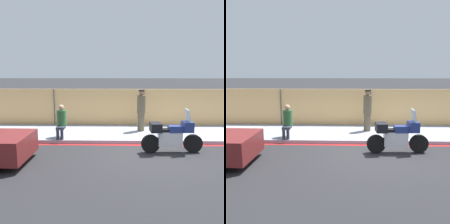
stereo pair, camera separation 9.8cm
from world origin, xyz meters
The scene contains 7 objects.
ground_plane centered at (0.00, 0.00, 0.00)m, with size 120.00×120.00×0.00m, color #262628.
sidewalk centered at (0.00, 2.48, 0.07)m, with size 31.81×2.79×0.14m.
curb_paint_stripe centered at (0.00, 0.99, 0.00)m, with size 31.81×0.18×0.01m.
storefront_fence centered at (0.00, 3.96, 0.93)m, with size 30.22×0.16×1.85m.
motorcycle centered at (0.59, 0.13, 0.61)m, with size 2.09×0.56×1.50m.
officer_standing centered at (-0.22, 2.67, 1.06)m, with size 0.36×0.36×1.79m.
person_seated_on_curb centered at (-3.45, 1.54, 0.85)m, with size 0.36×0.66×1.29m.
Camera 2 is at (-1.14, -8.49, 2.89)m, focal length 42.00 mm.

